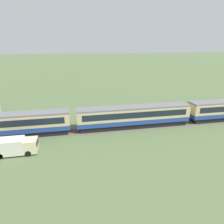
{
  "coord_description": "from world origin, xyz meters",
  "views": [
    {
      "loc": [
        -9.01,
        -32.43,
        14.47
      ],
      "look_at": [
        -2.67,
        -0.57,
        3.35
      ],
      "focal_mm": 32.0,
      "sensor_mm": 36.0,
      "label": 1
    }
  ],
  "objects": [
    {
      "name": "delivery_truck_cream",
      "position": [
        -17.39,
        -5.98,
        1.2
      ],
      "size": [
        5.9,
        2.2,
        2.29
      ],
      "color": "beige",
      "rests_on": "ground_plane"
    },
    {
      "name": "ground_plane",
      "position": [
        0.0,
        0.0,
        0.0
      ],
      "size": [
        600.0,
        600.0,
        0.0
      ],
      "primitive_type": "plane",
      "color": "#566B42"
    },
    {
      "name": "passenger_train",
      "position": [
        -9.03,
        0.07,
        2.17
      ],
      "size": [
        85.66,
        2.98,
        3.91
      ],
      "color": "#234293",
      "rests_on": "ground_plane"
    },
    {
      "name": "railway_track",
      "position": [
        -8.47,
        0.07,
        0.01
      ],
      "size": [
        121.8,
        3.6,
        0.04
      ],
      "color": "#665B51",
      "rests_on": "ground_plane"
    }
  ]
}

